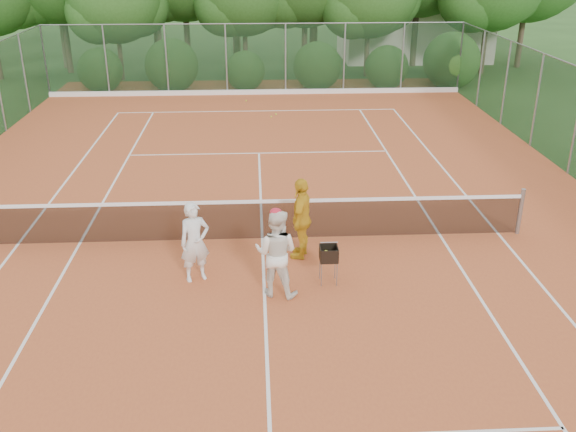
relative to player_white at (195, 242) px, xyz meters
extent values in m
plane|color=#234719|center=(1.34, 1.80, -0.84)|extent=(120.00, 120.00, 0.00)
cube|color=#B55429|center=(1.34, 1.80, -0.83)|extent=(18.00, 36.00, 0.02)
cube|color=beige|center=(10.34, 25.80, 0.66)|extent=(8.00, 5.00, 3.00)
cylinder|color=gray|center=(7.28, 1.80, -0.27)|extent=(0.10, 0.10, 1.10)
cube|color=black|center=(1.34, 1.80, -0.36)|extent=(11.87, 0.03, 0.86)
cube|color=white|center=(1.34, 1.80, 0.10)|extent=(11.87, 0.04, 0.07)
imported|color=silver|center=(0.00, 0.00, 0.00)|extent=(0.70, 0.59, 1.64)
imported|color=white|center=(1.58, -0.66, 0.05)|extent=(1.01, 0.89, 1.75)
ellipsoid|color=red|center=(1.58, -0.66, 0.89)|extent=(0.22, 0.22, 0.14)
imported|color=gold|center=(2.17, 0.92, 0.07)|extent=(0.72, 1.12, 1.78)
cylinder|color=gray|center=(2.47, -0.43, -0.57)|extent=(0.02, 0.02, 0.49)
cylinder|color=gray|center=(2.78, -0.13, -0.57)|extent=(0.02, 0.02, 0.49)
cube|color=black|center=(2.62, -0.28, -0.18)|extent=(0.34, 0.34, 0.29)
sphere|color=gold|center=(1.87, 12.64, -0.79)|extent=(0.07, 0.07, 0.07)
sphere|color=gold|center=(0.89, 15.36, -0.79)|extent=(0.07, 0.07, 0.07)
sphere|color=#AFCF30|center=(2.06, 13.00, -0.79)|extent=(0.07, 0.07, 0.07)
cube|color=white|center=(1.34, 13.68, -0.82)|extent=(11.03, 0.06, 0.01)
cube|color=white|center=(-4.14, 1.80, -0.82)|extent=(0.06, 23.77, 0.01)
cube|color=white|center=(6.83, 1.80, -0.82)|extent=(0.06, 23.77, 0.01)
cube|color=white|center=(-2.77, 1.80, -0.82)|extent=(0.06, 23.77, 0.01)
cube|color=white|center=(5.45, 1.80, -0.82)|extent=(0.06, 23.77, 0.01)
cube|color=white|center=(1.34, 8.20, -0.82)|extent=(8.23, 0.06, 0.01)
cube|color=white|center=(1.34, 1.80, -0.82)|extent=(0.06, 12.80, 0.01)
cube|color=#19381E|center=(1.34, 16.80, 0.68)|extent=(18.00, 0.02, 3.00)
cylinder|color=gray|center=(-7.66, 16.80, 0.68)|extent=(0.07, 0.07, 3.00)
cylinder|color=gray|center=(10.34, 16.80, 0.68)|extent=(0.07, 0.07, 3.00)
cylinder|color=gray|center=(-7.66, 16.80, 0.68)|extent=(0.07, 0.07, 3.00)
cylinder|color=gray|center=(10.34, 16.80, 0.68)|extent=(0.07, 0.07, 3.00)
cylinder|color=brown|center=(-8.16, 22.30, 1.36)|extent=(0.30, 0.30, 4.40)
cylinder|color=brown|center=(-5.16, 20.30, 0.76)|extent=(0.22, 0.22, 3.20)
cylinder|color=brown|center=(-2.16, 22.80, 1.41)|extent=(0.31, 0.31, 4.50)
cylinder|color=brown|center=(0.84, 21.30, 0.91)|extent=(0.24, 0.24, 3.50)
cylinder|color=brown|center=(3.84, 21.80, 1.21)|extent=(0.28, 0.28, 4.10)
cylinder|color=brown|center=(6.84, 20.60, 0.86)|extent=(0.23, 0.23, 3.40)
cylinder|color=brown|center=(9.84, 23.30, 1.48)|extent=(0.32, 0.32, 4.65)
cylinder|color=brown|center=(12.84, 21.00, 1.06)|extent=(0.26, 0.26, 3.80)
cylinder|color=brown|center=(15.34, 22.60, 1.28)|extent=(0.29, 0.29, 4.25)
camera|label=1|loc=(1.22, -11.44, 5.48)|focal=40.00mm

